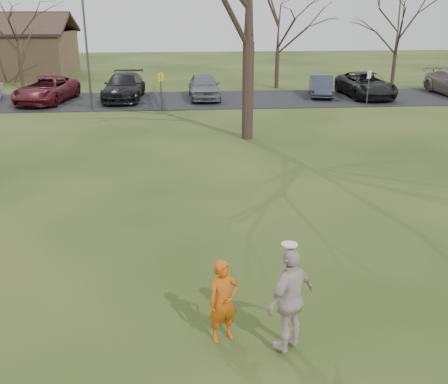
% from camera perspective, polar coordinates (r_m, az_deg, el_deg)
% --- Properties ---
extents(ground, '(120.00, 120.00, 0.00)m').
position_cam_1_polar(ground, '(9.38, 2.22, -17.23)').
color(ground, '#1E380F').
rests_on(ground, ground).
extents(parking_strip, '(62.00, 6.50, 0.04)m').
position_cam_1_polar(parking_strip, '(32.90, -3.22, 10.16)').
color(parking_strip, black).
rests_on(parking_strip, ground).
extents(player_defender, '(0.66, 0.55, 1.55)m').
position_cam_1_polar(player_defender, '(9.24, -0.09, -12.00)').
color(player_defender, '#CB5810').
rests_on(player_defender, ground).
extents(car_2, '(3.47, 5.83, 1.52)m').
position_cam_1_polar(car_2, '(33.58, -19.07, 10.66)').
color(car_2, maroon).
rests_on(car_2, parking_strip).
extents(car_3, '(2.50, 5.58, 1.59)m').
position_cam_1_polar(car_3, '(33.35, -11.03, 11.38)').
color(car_3, black).
rests_on(car_3, parking_strip).
extents(car_4, '(1.94, 4.65, 1.57)m').
position_cam_1_polar(car_4, '(33.09, -2.22, 11.65)').
color(car_4, slate).
rests_on(car_4, parking_strip).
extents(car_5, '(2.14, 4.19, 1.32)m').
position_cam_1_polar(car_5, '(34.61, 10.73, 11.48)').
color(car_5, '#303648').
rests_on(car_5, parking_strip).
extents(car_6, '(2.73, 5.63, 1.54)m').
position_cam_1_polar(car_6, '(34.97, 15.42, 11.39)').
color(car_6, black).
rests_on(car_6, parking_strip).
extents(catching_play, '(1.14, 1.03, 1.93)m').
position_cam_1_polar(catching_play, '(8.89, 7.38, -11.68)').
color(catching_play, beige).
rests_on(catching_play, ground).
extents(lamp_post, '(0.34, 0.34, 6.27)m').
position_cam_1_polar(lamp_post, '(30.36, -15.07, 16.21)').
color(lamp_post, '#47474C').
rests_on(lamp_post, ground).
extents(sign_yellow, '(0.35, 0.35, 2.08)m').
position_cam_1_polar(sign_yellow, '(29.71, -7.01, 11.76)').
color(sign_yellow, '#47474C').
rests_on(sign_yellow, ground).
extents(sign_white, '(0.35, 0.35, 2.08)m').
position_cam_1_polar(sign_white, '(31.67, 15.72, 11.69)').
color(sign_white, '#47474C').
rests_on(sign_white, ground).
extents(small_tree_row, '(55.00, 5.90, 8.50)m').
position_cam_1_polar(small_tree_row, '(37.88, 3.35, 17.36)').
color(small_tree_row, '#352821').
rests_on(small_tree_row, ground).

